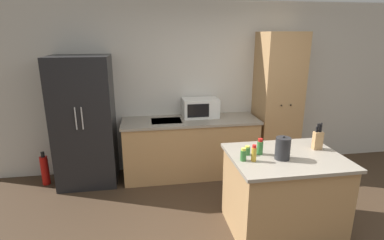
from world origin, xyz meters
TOP-DOWN VIEW (x-y plane):
  - wall_back at (0.00, 2.33)m, footprint 7.20×0.06m
  - refrigerator at (-1.96, 1.98)m, footprint 0.81×0.66m
  - back_counter at (-0.44, 1.98)m, footprint 2.04×0.67m
  - pantry_cabinet at (0.93, 2.01)m, footprint 0.61×0.61m
  - kitchen_island at (0.33, 0.45)m, footprint 1.17×0.93m
  - microwave at (-0.27, 2.11)m, footprint 0.54×0.34m
  - knife_block at (0.75, 0.56)m, footprint 0.10×0.07m
  - spice_bottle_tall_dark at (-0.06, 0.37)m, footprint 0.05×0.05m
  - spice_bottle_short_red at (0.07, 0.53)m, footprint 0.06×0.06m
  - spice_bottle_amber_oil at (-0.07, 0.53)m, footprint 0.06×0.06m
  - spice_bottle_green_herb at (-0.16, 0.39)m, footprint 0.06×0.06m
  - kettle at (0.25, 0.37)m, footprint 0.15×0.15m
  - fire_extinguisher at (-2.58, 2.00)m, footprint 0.11×0.11m

SIDE VIEW (x-z plane):
  - fire_extinguisher at x=-2.58m, z-range -0.03..0.47m
  - back_counter at x=-0.44m, z-range 0.00..0.89m
  - kitchen_island at x=0.33m, z-range 0.00..0.90m
  - refrigerator at x=-1.96m, z-range 0.00..1.84m
  - spice_bottle_amber_oil at x=-0.07m, z-range 0.89..0.99m
  - spice_bottle_green_herb at x=-0.16m, z-range 0.89..1.02m
  - spice_bottle_tall_dark at x=-0.06m, z-range 0.89..1.06m
  - spice_bottle_short_red at x=0.07m, z-range 0.89..1.06m
  - knife_block at x=0.75m, z-range 0.86..1.16m
  - kettle at x=0.25m, z-range 0.88..1.14m
  - microwave at x=-0.27m, z-range 0.89..1.17m
  - pantry_cabinet at x=0.93m, z-range 0.00..2.15m
  - wall_back at x=0.00m, z-range 0.00..2.60m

